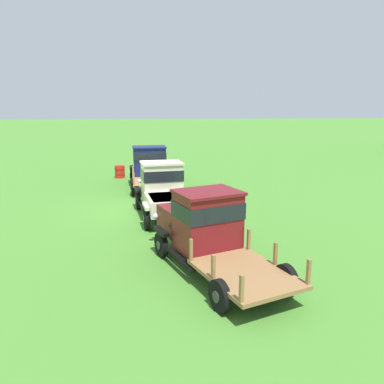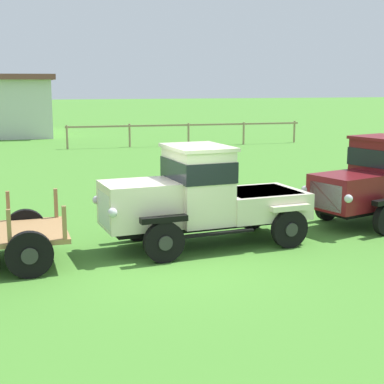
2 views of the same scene
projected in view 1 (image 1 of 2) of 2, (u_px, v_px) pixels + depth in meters
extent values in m
plane|color=#47842D|center=(137.00, 210.00, 16.78)|extent=(240.00, 240.00, 0.00)
cylinder|color=black|center=(132.00, 176.00, 22.61)|extent=(0.91, 0.22, 0.90)
cylinder|color=#2D2D2D|center=(130.00, 176.00, 22.59)|extent=(0.32, 0.05, 0.32)
cylinder|color=black|center=(165.00, 175.00, 22.95)|extent=(0.91, 0.22, 0.90)
cylinder|color=#2D2D2D|center=(167.00, 175.00, 22.97)|extent=(0.32, 0.05, 0.32)
cylinder|color=black|center=(133.00, 187.00, 19.44)|extent=(0.91, 0.22, 0.90)
cylinder|color=#2D2D2D|center=(131.00, 187.00, 19.43)|extent=(0.32, 0.05, 0.32)
cylinder|color=black|center=(172.00, 186.00, 19.79)|extent=(0.91, 0.22, 0.90)
cylinder|color=#2D2D2D|center=(174.00, 186.00, 19.81)|extent=(0.32, 0.05, 0.32)
cube|color=black|center=(150.00, 178.00, 21.34)|extent=(4.85, 1.38, 0.12)
cube|color=#141E51|center=(148.00, 164.00, 22.89)|extent=(1.81, 1.52, 0.96)
cube|color=silver|center=(147.00, 163.00, 23.71)|extent=(0.12, 1.12, 0.72)
sphere|color=silver|center=(135.00, 162.00, 23.57)|extent=(0.20, 0.20, 0.20)
sphere|color=silver|center=(159.00, 162.00, 23.83)|extent=(0.20, 0.20, 0.20)
cube|color=black|center=(131.00, 168.00, 22.49)|extent=(1.05, 0.26, 0.12)
cube|color=black|center=(165.00, 167.00, 22.84)|extent=(1.05, 0.26, 0.12)
cube|color=#141E51|center=(149.00, 162.00, 21.39)|extent=(1.32, 1.85, 1.66)
cube|color=black|center=(149.00, 156.00, 21.30)|extent=(1.37, 1.90, 0.47)
cube|color=#141E51|center=(149.00, 147.00, 21.19)|extent=(1.44, 1.94, 0.08)
cube|color=black|center=(132.00, 179.00, 21.31)|extent=(1.72, 0.23, 0.05)
cube|color=black|center=(167.00, 178.00, 21.65)|extent=(1.72, 0.23, 0.05)
cube|color=#9E7547|center=(152.00, 182.00, 19.90)|extent=(2.36, 2.15, 0.10)
cube|color=#9E7547|center=(133.00, 172.00, 20.62)|extent=(0.08, 0.08, 0.64)
cube|color=#9E7547|center=(168.00, 171.00, 20.95)|extent=(0.08, 0.08, 0.64)
cube|color=#9E7547|center=(133.00, 175.00, 19.65)|extent=(0.08, 0.08, 0.64)
cube|color=#9E7547|center=(170.00, 174.00, 19.98)|extent=(0.08, 0.08, 0.64)
cube|color=#9E7547|center=(134.00, 179.00, 18.68)|extent=(0.08, 0.08, 0.64)
cube|color=#9E7547|center=(172.00, 178.00, 19.01)|extent=(0.08, 0.08, 0.64)
cylinder|color=black|center=(138.00, 200.00, 16.91)|extent=(0.88, 0.28, 0.86)
cylinder|color=#2D2D2D|center=(136.00, 200.00, 16.89)|extent=(0.30, 0.07, 0.30)
cylinder|color=black|center=(178.00, 197.00, 17.36)|extent=(0.88, 0.28, 0.86)
cylinder|color=#2D2D2D|center=(180.00, 197.00, 17.38)|extent=(0.30, 0.07, 0.30)
cylinder|color=black|center=(147.00, 218.00, 14.11)|extent=(0.88, 0.28, 0.86)
cylinder|color=#2D2D2D|center=(144.00, 219.00, 14.09)|extent=(0.30, 0.07, 0.30)
cylinder|color=black|center=(194.00, 215.00, 14.56)|extent=(0.88, 0.28, 0.86)
cylinder|color=#2D2D2D|center=(196.00, 215.00, 14.58)|extent=(0.30, 0.07, 0.30)
cube|color=black|center=(163.00, 204.00, 15.88)|extent=(4.39, 1.56, 0.12)
cube|color=beige|center=(157.00, 184.00, 17.22)|extent=(1.73, 1.48, 0.98)
cube|color=silver|center=(154.00, 182.00, 17.95)|extent=(0.19, 1.01, 0.73)
sphere|color=silver|center=(140.00, 181.00, 17.77)|extent=(0.20, 0.20, 0.20)
sphere|color=silver|center=(169.00, 180.00, 18.11)|extent=(0.20, 0.20, 0.20)
cube|color=black|center=(138.00, 189.00, 16.80)|extent=(1.01, 0.33, 0.12)
cube|color=black|center=(178.00, 187.00, 17.25)|extent=(1.01, 0.33, 0.12)
cube|color=beige|center=(162.00, 183.00, 15.86)|extent=(1.35, 1.76, 1.63)
cube|color=black|center=(162.00, 174.00, 15.77)|extent=(1.40, 1.80, 0.46)
cube|color=beige|center=(162.00, 163.00, 15.66)|extent=(1.47, 1.85, 0.08)
cube|color=black|center=(142.00, 205.00, 15.73)|extent=(1.61, 0.35, 0.05)
cube|color=black|center=(183.00, 203.00, 16.17)|extent=(1.61, 0.35, 0.05)
cube|color=beige|center=(169.00, 204.00, 14.51)|extent=(2.15, 1.93, 0.59)
cube|color=black|center=(169.00, 197.00, 14.45)|extent=(1.81, 1.64, 0.06)
cube|color=beige|center=(146.00, 206.00, 14.00)|extent=(0.97, 0.32, 0.12)
cube|color=beige|center=(194.00, 203.00, 14.45)|extent=(0.97, 0.32, 0.12)
cylinder|color=black|center=(161.00, 245.00, 11.55)|extent=(0.79, 0.42, 0.78)
cylinder|color=#2D2D2D|center=(158.00, 245.00, 11.51)|extent=(0.27, 0.12, 0.27)
cylinder|color=black|center=(215.00, 236.00, 12.37)|extent=(0.79, 0.42, 0.78)
cylinder|color=#2D2D2D|center=(217.00, 235.00, 12.41)|extent=(0.27, 0.12, 0.27)
cylinder|color=black|center=(220.00, 296.00, 8.44)|extent=(0.79, 0.42, 0.78)
cylinder|color=#2D2D2D|center=(216.00, 297.00, 8.40)|extent=(0.27, 0.12, 0.27)
cylinder|color=black|center=(286.00, 279.00, 9.26)|extent=(0.79, 0.42, 0.78)
cylinder|color=#2D2D2D|center=(289.00, 278.00, 9.31)|extent=(0.27, 0.12, 0.27)
cube|color=black|center=(215.00, 256.00, 10.47)|extent=(5.19, 2.69, 0.12)
cube|color=maroon|center=(185.00, 221.00, 12.06)|extent=(2.05, 1.82, 0.87)
cube|color=silver|center=(175.00, 216.00, 12.79)|extent=(0.40, 1.01, 0.65)
sphere|color=silver|center=(155.00, 216.00, 12.47)|extent=(0.20, 0.20, 0.20)
sphere|color=silver|center=(194.00, 211.00, 13.09)|extent=(0.20, 0.20, 0.20)
cube|color=black|center=(161.00, 231.00, 11.45)|extent=(0.91, 0.48, 0.12)
cube|color=black|center=(215.00, 223.00, 12.27)|extent=(0.91, 0.48, 0.12)
cube|color=maroon|center=(208.00, 222.00, 10.67)|extent=(1.74, 1.99, 1.65)
cube|color=black|center=(208.00, 209.00, 10.59)|extent=(1.80, 2.05, 0.46)
cube|color=maroon|center=(208.00, 192.00, 10.48)|extent=(1.89, 2.11, 0.08)
cube|color=black|center=(180.00, 259.00, 10.36)|extent=(1.71, 0.72, 0.05)
cube|color=black|center=(237.00, 248.00, 11.16)|extent=(1.71, 0.72, 0.05)
cube|color=olive|center=(245.00, 273.00, 9.15)|extent=(3.10, 2.66, 0.10)
cube|color=olive|center=(191.00, 250.00, 9.71)|extent=(0.10, 0.10, 0.60)
cube|color=olive|center=(249.00, 239.00, 10.49)|extent=(0.10, 0.10, 0.60)
cube|color=olive|center=(213.00, 267.00, 8.68)|extent=(0.10, 0.10, 0.60)
cube|color=olive|center=(275.00, 254.00, 9.46)|extent=(0.10, 0.10, 0.60)
cube|color=olive|center=(241.00, 289.00, 7.66)|extent=(0.10, 0.10, 0.60)
cube|color=olive|center=(309.00, 272.00, 8.44)|extent=(0.10, 0.10, 0.60)
cylinder|color=gold|center=(154.00, 167.00, 25.95)|extent=(0.56, 0.56, 0.87)
cylinder|color=#896E0F|center=(154.00, 164.00, 25.91)|extent=(0.59, 0.59, 0.03)
cylinder|color=#896E0F|center=(154.00, 169.00, 25.99)|extent=(0.59, 0.59, 0.03)
cylinder|color=red|center=(120.00, 172.00, 24.27)|extent=(0.64, 0.64, 0.81)
cylinder|color=maroon|center=(120.00, 169.00, 24.24)|extent=(0.67, 0.67, 0.03)
cylinder|color=maroon|center=(120.00, 174.00, 24.31)|extent=(0.67, 0.67, 0.03)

